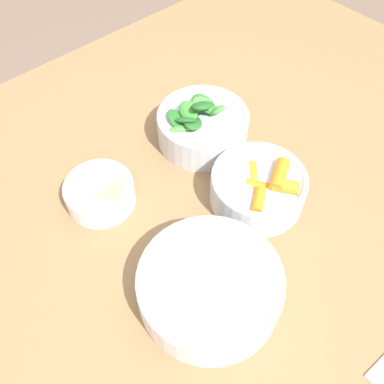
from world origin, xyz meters
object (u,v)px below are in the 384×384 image
at_px(bowl_carrots, 259,187).
at_px(bowl_greens, 202,125).
at_px(bowl_beans_hotdog, 210,287).
at_px(bowl_cookies, 100,192).

bearing_deg(bowl_carrots, bowl_greens, -99.32).
xyz_separation_m(bowl_greens, bowl_beans_hotdog, (0.20, 0.23, -0.01)).
height_order(bowl_carrots, bowl_cookies, bowl_carrots).
distance_m(bowl_carrots, bowl_greens, 0.16).
distance_m(bowl_beans_hotdog, bowl_cookies, 0.24).
bearing_deg(bowl_beans_hotdog, bowl_cookies, -85.79).
relative_size(bowl_greens, bowl_cookies, 1.45).
height_order(bowl_greens, bowl_cookies, bowl_greens).
height_order(bowl_beans_hotdog, bowl_cookies, bowl_beans_hotdog).
bearing_deg(bowl_beans_hotdog, bowl_greens, -130.60).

